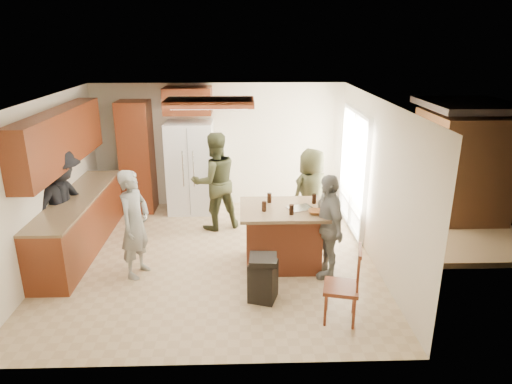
{
  "coord_description": "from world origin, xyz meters",
  "views": [
    {
      "loc": [
        0.47,
        -6.57,
        3.37
      ],
      "look_at": [
        0.67,
        -0.12,
        1.15
      ],
      "focal_mm": 32.0,
      "sensor_mm": 36.0,
      "label": 1
    }
  ],
  "objects_px": {
    "person_behind_left": "(215,181)",
    "person_side_right": "(328,226)",
    "person_counter": "(63,204)",
    "kitchen_island": "(282,236)",
    "refrigerator": "(191,168)",
    "person_front_left": "(135,224)",
    "spindle_chair": "(343,288)",
    "trash_bin": "(263,278)",
    "person_behind_right": "(311,194)"
  },
  "relations": [
    {
      "from": "person_front_left",
      "to": "spindle_chair",
      "type": "relative_size",
      "value": 1.62
    },
    {
      "from": "person_behind_left",
      "to": "spindle_chair",
      "type": "xyz_separation_m",
      "value": [
        1.71,
        -2.96,
        -0.44
      ]
    },
    {
      "from": "person_behind_left",
      "to": "person_side_right",
      "type": "bearing_deg",
      "value": 111.27
    },
    {
      "from": "person_behind_right",
      "to": "person_counter",
      "type": "relative_size",
      "value": 0.89
    },
    {
      "from": "trash_bin",
      "to": "spindle_chair",
      "type": "bearing_deg",
      "value": -27.67
    },
    {
      "from": "person_behind_right",
      "to": "spindle_chair",
      "type": "xyz_separation_m",
      "value": [
        0.03,
        -2.54,
        -0.34
      ]
    },
    {
      "from": "person_behind_left",
      "to": "person_front_left",
      "type": "bearing_deg",
      "value": 35.76
    },
    {
      "from": "person_counter",
      "to": "kitchen_island",
      "type": "distance_m",
      "value": 3.44
    },
    {
      "from": "trash_bin",
      "to": "spindle_chair",
      "type": "distance_m",
      "value": 1.09
    },
    {
      "from": "person_front_left",
      "to": "trash_bin",
      "type": "distance_m",
      "value": 2.02
    },
    {
      "from": "person_front_left",
      "to": "person_side_right",
      "type": "bearing_deg",
      "value": -72.29
    },
    {
      "from": "kitchen_island",
      "to": "trash_bin",
      "type": "xyz_separation_m",
      "value": [
        -0.34,
        -1.0,
        -0.16
      ]
    },
    {
      "from": "person_behind_left",
      "to": "spindle_chair",
      "type": "bearing_deg",
      "value": 97.64
    },
    {
      "from": "kitchen_island",
      "to": "trash_bin",
      "type": "relative_size",
      "value": 2.03
    },
    {
      "from": "person_side_right",
      "to": "trash_bin",
      "type": "relative_size",
      "value": 2.46
    },
    {
      "from": "refrigerator",
      "to": "person_front_left",
      "type": "bearing_deg",
      "value": -101.73
    },
    {
      "from": "trash_bin",
      "to": "person_side_right",
      "type": "bearing_deg",
      "value": 34.48
    },
    {
      "from": "person_counter",
      "to": "spindle_chair",
      "type": "bearing_deg",
      "value": -92.66
    },
    {
      "from": "person_side_right",
      "to": "person_behind_right",
      "type": "bearing_deg",
      "value": 170.67
    },
    {
      "from": "refrigerator",
      "to": "person_counter",
      "type": "bearing_deg",
      "value": -132.07
    },
    {
      "from": "person_behind_left",
      "to": "person_counter",
      "type": "relative_size",
      "value": 1.01
    },
    {
      "from": "refrigerator",
      "to": "spindle_chair",
      "type": "height_order",
      "value": "refrigerator"
    },
    {
      "from": "person_side_right",
      "to": "refrigerator",
      "type": "height_order",
      "value": "refrigerator"
    },
    {
      "from": "person_front_left",
      "to": "person_behind_right",
      "type": "height_order",
      "value": "person_front_left"
    },
    {
      "from": "person_behind_right",
      "to": "refrigerator",
      "type": "distance_m",
      "value": 2.56
    },
    {
      "from": "person_behind_right",
      "to": "kitchen_island",
      "type": "relative_size",
      "value": 1.23
    },
    {
      "from": "person_behind_right",
      "to": "person_behind_left",
      "type": "bearing_deg",
      "value": -43.58
    },
    {
      "from": "person_behind_right",
      "to": "trash_bin",
      "type": "xyz_separation_m",
      "value": [
        -0.92,
        -2.04,
        -0.47
      ]
    },
    {
      "from": "person_front_left",
      "to": "person_counter",
      "type": "height_order",
      "value": "person_counter"
    },
    {
      "from": "person_behind_left",
      "to": "trash_bin",
      "type": "relative_size",
      "value": 2.83
    },
    {
      "from": "person_behind_left",
      "to": "trash_bin",
      "type": "xyz_separation_m",
      "value": [
        0.75,
        -2.46,
        -0.57
      ]
    },
    {
      "from": "person_behind_right",
      "to": "person_side_right",
      "type": "bearing_deg",
      "value": 62.21
    },
    {
      "from": "person_behind_right",
      "to": "person_front_left",
      "type": "bearing_deg",
      "value": -4.25
    },
    {
      "from": "person_behind_left",
      "to": "kitchen_island",
      "type": "height_order",
      "value": "person_behind_left"
    },
    {
      "from": "person_front_left",
      "to": "person_behind_left",
      "type": "distance_m",
      "value": 2.01
    },
    {
      "from": "kitchen_island",
      "to": "person_side_right",
      "type": "bearing_deg",
      "value": -28.84
    },
    {
      "from": "person_behind_left",
      "to": "person_counter",
      "type": "xyz_separation_m",
      "value": [
        -2.3,
        -1.08,
        -0.01
      ]
    },
    {
      "from": "person_counter",
      "to": "spindle_chair",
      "type": "height_order",
      "value": "person_counter"
    },
    {
      "from": "person_front_left",
      "to": "spindle_chair",
      "type": "distance_m",
      "value": 3.06
    },
    {
      "from": "refrigerator",
      "to": "trash_bin",
      "type": "bearing_deg",
      "value": -69.06
    },
    {
      "from": "person_behind_left",
      "to": "refrigerator",
      "type": "xyz_separation_m",
      "value": [
        -0.52,
        0.88,
        0.01
      ]
    },
    {
      "from": "person_behind_right",
      "to": "trash_bin",
      "type": "height_order",
      "value": "person_behind_right"
    },
    {
      "from": "person_behind_right",
      "to": "spindle_chair",
      "type": "relative_size",
      "value": 1.59
    },
    {
      "from": "person_behind_right",
      "to": "person_counter",
      "type": "distance_m",
      "value": 4.03
    },
    {
      "from": "person_behind_left",
      "to": "person_behind_right",
      "type": "relative_size",
      "value": 1.13
    },
    {
      "from": "person_behind_right",
      "to": "refrigerator",
      "type": "bearing_deg",
      "value": -60.11
    },
    {
      "from": "person_front_left",
      "to": "person_counter",
      "type": "relative_size",
      "value": 0.91
    },
    {
      "from": "person_behind_left",
      "to": "refrigerator",
      "type": "bearing_deg",
      "value": -81.65
    },
    {
      "from": "person_counter",
      "to": "kitchen_island",
      "type": "relative_size",
      "value": 1.38
    },
    {
      "from": "person_behind_left",
      "to": "refrigerator",
      "type": "height_order",
      "value": "refrigerator"
    }
  ]
}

